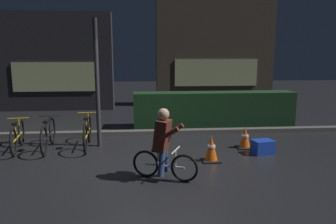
{
  "coord_description": "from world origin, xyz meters",
  "views": [
    {
      "loc": [
        -0.38,
        -6.2,
        2.12
      ],
      "look_at": [
        0.2,
        0.6,
        0.9
      ],
      "focal_mm": 34.08,
      "sensor_mm": 36.0,
      "label": 1
    }
  ],
  "objects": [
    {
      "name": "blue_crate",
      "position": [
        2.25,
        0.3,
        0.15
      ],
      "size": [
        0.49,
        0.4,
        0.3
      ],
      "primitive_type": "cube",
      "rotation": [
        0.0,
        0.0,
        0.19
      ],
      "color": "#193DB7",
      "rests_on": "ground"
    },
    {
      "name": "ground_plane",
      "position": [
        0.0,
        0.0,
        0.0
      ],
      "size": [
        40.0,
        40.0,
        0.0
      ],
      "primitive_type": "plane",
      "color": "black"
    },
    {
      "name": "storefront_left",
      "position": [
        -3.66,
        6.5,
        1.86
      ],
      "size": [
        4.38,
        0.54,
        3.73
      ],
      "color": "#262328",
      "rests_on": "ground"
    },
    {
      "name": "sidewalk_curb",
      "position": [
        0.0,
        2.2,
        0.06
      ],
      "size": [
        12.0,
        0.24,
        0.12
      ],
      "primitive_type": "cube",
      "color": "#56544F",
      "rests_on": "ground"
    },
    {
      "name": "storefront_right",
      "position": [
        2.75,
        7.2,
        2.28
      ],
      "size": [
        4.95,
        0.54,
        4.58
      ],
      "color": "#42382D",
      "rests_on": "ground"
    },
    {
      "name": "cyclist",
      "position": [
        -0.01,
        -0.94,
        0.63
      ],
      "size": [
        1.11,
        0.65,
        1.25
      ],
      "rotation": [
        0.0,
        0.0,
        -0.4
      ],
      "color": "black",
      "rests_on": "ground"
    },
    {
      "name": "parked_bike_center_left",
      "position": [
        -1.63,
        1.11,
        0.35
      ],
      "size": [
        0.46,
        1.7,
        0.78
      ],
      "rotation": [
        0.0,
        0.0,
        1.64
      ],
      "color": "black",
      "rests_on": "ground"
    },
    {
      "name": "parked_bike_left_mid",
      "position": [
        -2.48,
        1.01,
        0.34
      ],
      "size": [
        0.46,
        1.62,
        0.75
      ],
      "rotation": [
        0.0,
        0.0,
        1.66
      ],
      "color": "black",
      "rests_on": "ground"
    },
    {
      "name": "street_post",
      "position": [
        -1.38,
        1.2,
        1.47
      ],
      "size": [
        0.1,
        0.1,
        2.93
      ],
      "primitive_type": "cylinder",
      "color": "#2D2D33",
      "rests_on": "ground"
    },
    {
      "name": "hedge_row",
      "position": [
        1.8,
        3.1,
        0.52
      ],
      "size": [
        4.8,
        0.7,
        1.04
      ],
      "primitive_type": "cube",
      "color": "#19381C",
      "rests_on": "ground"
    },
    {
      "name": "parked_bike_leftmost",
      "position": [
        -3.16,
        1.01,
        0.32
      ],
      "size": [
        0.46,
        1.5,
        0.7
      ],
      "rotation": [
        0.0,
        0.0,
        1.74
      ],
      "color": "black",
      "rests_on": "ground"
    },
    {
      "name": "traffic_cone_near",
      "position": [
        1.02,
        -0.1,
        0.26
      ],
      "size": [
        0.36,
        0.36,
        0.54
      ],
      "color": "black",
      "rests_on": "ground"
    },
    {
      "name": "traffic_cone_far",
      "position": [
        2.0,
        0.76,
        0.24
      ],
      "size": [
        0.36,
        0.36,
        0.49
      ],
      "color": "black",
      "rests_on": "ground"
    }
  ]
}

